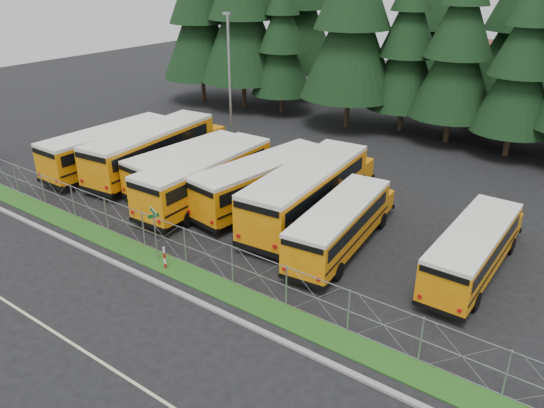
# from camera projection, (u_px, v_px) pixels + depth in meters

# --- Properties ---
(ground) EXTENTS (120.00, 120.00, 0.00)m
(ground) POSITION_uv_depth(u_px,v_px,m) (215.00, 261.00, 26.43)
(ground) COLOR black
(ground) RESTS_ON ground
(curb) EXTENTS (50.00, 0.25, 0.12)m
(curb) POSITION_uv_depth(u_px,v_px,m) (170.00, 288.00, 24.12)
(curb) COLOR gray
(curb) RESTS_ON ground
(grass_verge) EXTENTS (50.00, 1.40, 0.06)m
(grass_verge) POSITION_uv_depth(u_px,v_px,m) (191.00, 276.00, 25.16)
(grass_verge) COLOR #1B4B15
(grass_verge) RESTS_ON ground
(road_lane_line) EXTENTS (50.00, 0.12, 0.01)m
(road_lane_line) POSITION_uv_depth(u_px,v_px,m) (78.00, 347.00, 20.54)
(road_lane_line) COLOR beige
(road_lane_line) RESTS_ON ground
(chainlink_fence) EXTENTS (44.00, 0.10, 2.00)m
(chainlink_fence) POSITION_uv_depth(u_px,v_px,m) (200.00, 252.00, 25.27)
(chainlink_fence) COLOR #999CA2
(chainlink_fence) RESTS_ON ground
(brick_building) EXTENTS (22.00, 10.00, 6.00)m
(brick_building) POSITION_uv_depth(u_px,v_px,m) (535.00, 82.00, 51.37)
(brick_building) COLOR brown
(brick_building) RESTS_ON ground
(bus_0) EXTENTS (2.88, 11.59, 3.03)m
(bus_0) POSITION_uv_depth(u_px,v_px,m) (115.00, 149.00, 37.57)
(bus_0) COLOR orange
(bus_0) RESTS_ON ground
(bus_1) EXTENTS (4.17, 12.66, 3.26)m
(bus_1) POSITION_uv_depth(u_px,v_px,m) (156.00, 150.00, 36.91)
(bus_1) COLOR orange
(bus_1) RESTS_ON ground
(bus_2) EXTENTS (3.21, 10.40, 2.68)m
(bus_2) POSITION_uv_depth(u_px,v_px,m) (191.00, 166.00, 34.96)
(bus_2) COLOR orange
(bus_2) RESTS_ON ground
(bus_3) EXTENTS (3.13, 11.83, 3.08)m
(bus_3) POSITION_uv_depth(u_px,v_px,m) (210.00, 178.00, 32.45)
(bus_3) COLOR orange
(bus_3) RESTS_ON ground
(bus_4) EXTENTS (4.15, 11.57, 2.97)m
(bus_4) POSITION_uv_depth(u_px,v_px,m) (267.00, 182.00, 31.93)
(bus_4) COLOR orange
(bus_4) RESTS_ON ground
(bus_5) EXTENTS (3.96, 12.63, 3.26)m
(bus_5) POSITION_uv_depth(u_px,v_px,m) (310.00, 192.00, 30.23)
(bus_5) COLOR orange
(bus_5) RESTS_ON ground
(bus_6) EXTENTS (3.42, 10.22, 2.63)m
(bus_6) POSITION_uv_depth(u_px,v_px,m) (342.00, 225.00, 27.12)
(bus_6) COLOR orange
(bus_6) RESTS_ON ground
(bus_east) EXTENTS (2.33, 9.78, 2.56)m
(bus_east) POSITION_uv_depth(u_px,v_px,m) (474.00, 251.00, 24.82)
(bus_east) COLOR orange
(bus_east) RESTS_ON ground
(street_sign) EXTENTS (0.78, 0.51, 2.81)m
(street_sign) POSITION_uv_depth(u_px,v_px,m) (154.00, 223.00, 25.71)
(street_sign) COLOR #999CA2
(street_sign) RESTS_ON ground
(striped_bollard) EXTENTS (0.11, 0.11, 1.20)m
(striped_bollard) POSITION_uv_depth(u_px,v_px,m) (165.00, 258.00, 25.52)
(striped_bollard) COLOR #B20C0C
(striped_bollard) RESTS_ON ground
(light_standard) EXTENTS (0.70, 0.35, 10.14)m
(light_standard) POSITION_uv_depth(u_px,v_px,m) (230.00, 74.00, 41.72)
(light_standard) COLOR #999CA2
(light_standard) RESTS_ON ground
(conifer_0) EXTENTS (7.97, 7.97, 17.63)m
(conifer_0) POSITION_uv_depth(u_px,v_px,m) (199.00, 14.00, 53.17)
(conifer_0) COLOR black
(conifer_0) RESTS_ON ground
(conifer_1) EXTENTS (8.62, 8.62, 19.06)m
(conifer_1) POSITION_uv_depth(u_px,v_px,m) (242.00, 9.00, 50.37)
(conifer_1) COLOR black
(conifer_1) RESTS_ON ground
(conifer_2) EXTENTS (5.90, 5.90, 13.04)m
(conifer_2) POSITION_uv_depth(u_px,v_px,m) (282.00, 44.00, 49.65)
(conifer_2) COLOR black
(conifer_2) RESTS_ON ground
(conifer_3) EXTENTS (8.49, 8.49, 18.77)m
(conifer_3) POSITION_uv_depth(u_px,v_px,m) (353.00, 17.00, 44.10)
(conifer_3) COLOR black
(conifer_3) RESTS_ON ground
(conifer_4) EXTENTS (6.42, 6.42, 14.19)m
(conifer_4) POSITION_uv_depth(u_px,v_px,m) (408.00, 48.00, 43.96)
(conifer_4) COLOR black
(conifer_4) RESTS_ON ground
(conifer_5) EXTENTS (6.84, 6.84, 15.12)m
(conifer_5) POSITION_uv_depth(u_px,v_px,m) (459.00, 48.00, 40.83)
(conifer_5) COLOR black
(conifer_5) RESTS_ON ground
(conifer_6) EXTENTS (6.13, 6.13, 13.55)m
(conifer_6) POSITION_uv_depth(u_px,v_px,m) (522.00, 66.00, 38.00)
(conifer_6) COLOR black
(conifer_6) RESTS_ON ground
(conifer_11) EXTENTS (7.71, 7.71, 17.06)m
(conifer_11) POSITION_uv_depth(u_px,v_px,m) (430.00, 19.00, 51.00)
(conifer_11) COLOR black
(conifer_11) RESTS_ON ground
(conifer_12) EXTENTS (8.43, 8.43, 18.64)m
(conifer_12) POSITION_uv_depth(u_px,v_px,m) (526.00, 19.00, 43.53)
(conifer_12) COLOR black
(conifer_12) RESTS_ON ground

